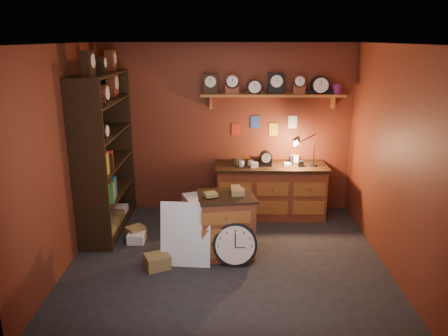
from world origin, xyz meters
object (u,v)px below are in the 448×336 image
low_cabinet (226,222)px  big_round_clock (235,245)px  shelving_unit (102,147)px  workbench (271,188)px

low_cabinet → big_round_clock: (0.11, -0.31, -0.17)m
big_round_clock → low_cabinet: bearing=110.0°
low_cabinet → big_round_clock: bearing=-78.6°
shelving_unit → workbench: shelving_unit is taller
shelving_unit → big_round_clock: size_ratio=4.60×
shelving_unit → low_cabinet: shelving_unit is taller
shelving_unit → low_cabinet: size_ratio=2.83×
workbench → low_cabinet: (-0.71, -1.30, -0.03)m
shelving_unit → workbench: bearing=11.2°
shelving_unit → workbench: 2.66m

